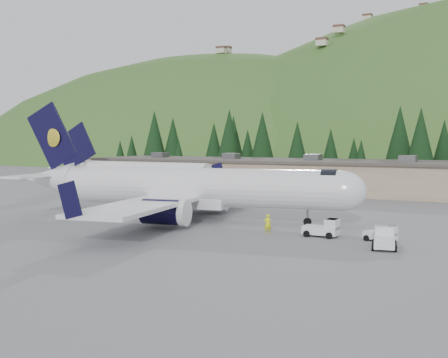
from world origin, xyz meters
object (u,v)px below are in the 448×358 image
second_airliner (131,172)px  baggage_tug_b (383,234)px  baggage_tug_c (384,239)px  ramp_worker (268,224)px  baggage_tug_a (324,229)px  airliner (188,188)px  terminal_building (284,174)px

second_airliner → baggage_tug_b: size_ratio=9.40×
baggage_tug_b → baggage_tug_c: baggage_tug_c is taller
second_airliner → baggage_tug_c: second_airliner is taller
second_airliner → baggage_tug_b: bearing=-29.8°
second_airliner → ramp_worker: 43.44m
baggage_tug_a → baggage_tug_c: (5.73, -2.86, 0.00)m
airliner → terminal_building: bearing=86.6°
baggage_tug_a → ramp_worker: (-5.04, -0.66, 0.16)m
baggage_tug_c → ramp_worker: (-10.77, 2.20, 0.16)m
terminal_building → baggage_tug_c: bearing=-60.2°
baggage_tug_b → terminal_building: 48.45m
airliner → ramp_worker: airliner is taller
airliner → baggage_tug_c: airliner is taller
baggage_tug_c → ramp_worker: size_ratio=1.86×
baggage_tug_b → terminal_building: terminal_building is taller
airliner → baggage_tug_b: (20.86, -3.42, -2.77)m
airliner → ramp_worker: size_ratio=21.63×
baggage_tug_b → baggage_tug_c: (0.68, -2.77, 0.10)m
baggage_tug_a → terminal_building: bearing=116.6°
ramp_worker → baggage_tug_a: bearing=155.2°
terminal_building → ramp_worker: bearing=-70.8°
second_airliner → baggage_tug_a: size_ratio=8.95×
terminal_building → ramp_worker: terminal_building is taller
second_airliner → ramp_worker: (34.59, -26.17, -2.44)m
second_airliner → baggage_tug_b: 51.57m
terminal_building → ramp_worker: (14.67, -42.17, -1.74)m
baggage_tug_b → baggage_tug_c: 2.85m
ramp_worker → terminal_building: bearing=-103.1°
airliner → ramp_worker: 11.76m
airliner → baggage_tug_c: 22.57m
baggage_tug_b → terminal_building: (-24.77, 41.60, 2.00)m
airliner → baggage_tug_c: (21.54, -6.19, -2.66)m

